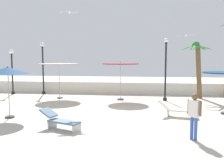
{
  "coord_description": "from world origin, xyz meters",
  "views": [
    {
      "loc": [
        1.94,
        -12.18,
        2.98
      ],
      "look_at": [
        0.0,
        2.9,
        1.4
      ],
      "focal_mm": 39.63,
      "sensor_mm": 36.0,
      "label": 1
    }
  ],
  "objects": [
    {
      "name": "patio_umbrella_1",
      "position": [
        -4.74,
        -0.71,
        2.36
      ],
      "size": [
        2.09,
        2.09,
        2.61
      ],
      "color": "#333338",
      "rests_on": "ground_plane"
    },
    {
      "name": "seagull_1",
      "position": [
        4.97,
        6.55,
        4.65
      ],
      "size": [
        1.27,
        0.66,
        0.14
      ],
      "color": "white"
    },
    {
      "name": "lamp_post_1",
      "position": [
        -8.92,
        7.13,
        2.4
      ],
      "size": [
        0.39,
        0.39,
        3.73
      ],
      "color": "black",
      "rests_on": "ground_plane"
    },
    {
      "name": "palm_tree_0",
      "position": [
        5.91,
        6.88,
        2.68
      ],
      "size": [
        2.36,
        2.35,
        4.25
      ],
      "color": "brown",
      "rests_on": "ground_plane"
    },
    {
      "name": "lounge_chair_2",
      "position": [
        -1.55,
        -2.34,
        0.4
      ],
      "size": [
        1.92,
        1.19,
        0.82
      ],
      "color": "#B7B7BC",
      "rests_on": "ground_plane"
    },
    {
      "name": "boundary_wall",
      "position": [
        0.0,
        8.28,
        0.49
      ],
      "size": [
        25.2,
        0.3,
        0.99
      ],
      "primitive_type": "cube",
      "color": "silver",
      "rests_on": "ground_plane"
    },
    {
      "name": "lounge_chair_0",
      "position": [
        3.63,
        0.56,
        0.39
      ],
      "size": [
        1.96,
        0.95,
        0.84
      ],
      "color": "#B7B7BC",
      "rests_on": "ground_plane"
    },
    {
      "name": "lamp_post_2",
      "position": [
        -6.41,
        7.55,
        2.6
      ],
      "size": [
        0.36,
        0.36,
        4.29
      ],
      "color": "black",
      "rests_on": "ground_plane"
    },
    {
      "name": "patio_umbrella_2",
      "position": [
        -4.3,
        5.5,
        2.49
      ],
      "size": [
        2.95,
        2.95,
        2.74
      ],
      "color": "#333338",
      "rests_on": "ground_plane"
    },
    {
      "name": "guest_0",
      "position": [
        3.78,
        -3.08,
        1.05
      ],
      "size": [
        0.44,
        0.42,
        1.72
      ],
      "color": "#3359B2",
      "rests_on": "ground_plane"
    },
    {
      "name": "lamp_post_0",
      "position": [
        3.46,
        5.46,
        2.47
      ],
      "size": [
        0.32,
        0.32,
        4.37
      ],
      "color": "black",
      "rests_on": "ground_plane"
    },
    {
      "name": "patio_umbrella_3",
      "position": [
        0.3,
        5.4,
        2.46
      ],
      "size": [
        2.59,
        2.59,
        2.74
      ],
      "color": "#333338",
      "rests_on": "ground_plane"
    },
    {
      "name": "seagull_0",
      "position": [
        -2.37,
        1.99,
        5.63
      ],
      "size": [
        1.05,
        0.58,
        0.14
      ],
      "color": "white"
    },
    {
      "name": "ground_plane",
      "position": [
        0.0,
        0.0,
        0.0
      ],
      "size": [
        56.0,
        56.0,
        0.0
      ],
      "primitive_type": "plane",
      "color": "beige"
    }
  ]
}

